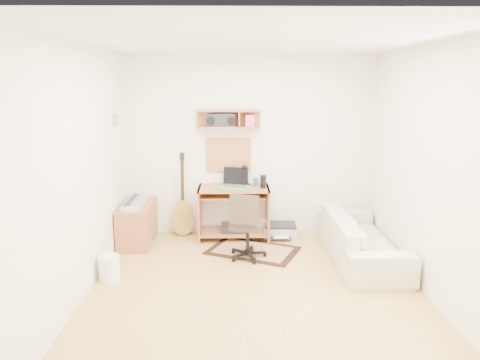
{
  "coord_description": "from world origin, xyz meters",
  "views": [
    {
      "loc": [
        -0.23,
        -4.54,
        2.21
      ],
      "look_at": [
        -0.15,
        1.05,
        1.0
      ],
      "focal_mm": 34.08,
      "sensor_mm": 36.0,
      "label": 1
    }
  ],
  "objects_px": {
    "task_chair": "(248,225)",
    "cabinet": "(137,224)",
    "printer": "(280,230)",
    "desk": "(234,213)",
    "sofa": "(361,230)"
  },
  "relations": [
    {
      "from": "cabinet",
      "to": "sofa",
      "type": "bearing_deg",
      "value": -12.33
    },
    {
      "from": "printer",
      "to": "desk",
      "type": "bearing_deg",
      "value": -172.54
    },
    {
      "from": "task_chair",
      "to": "sofa",
      "type": "xyz_separation_m",
      "value": [
        1.43,
        -0.05,
        -0.06
      ]
    },
    {
      "from": "task_chair",
      "to": "printer",
      "type": "distance_m",
      "value": 1.04
    },
    {
      "from": "cabinet",
      "to": "sofa",
      "type": "xyz_separation_m",
      "value": [
        2.96,
        -0.65,
        0.1
      ]
    },
    {
      "from": "printer",
      "to": "sofa",
      "type": "relative_size",
      "value": 0.24
    },
    {
      "from": "task_chair",
      "to": "cabinet",
      "type": "bearing_deg",
      "value": 175.04
    },
    {
      "from": "desk",
      "to": "task_chair",
      "type": "xyz_separation_m",
      "value": [
        0.18,
        -0.77,
        0.07
      ]
    },
    {
      "from": "task_chair",
      "to": "printer",
      "type": "relative_size",
      "value": 1.9
    },
    {
      "from": "cabinet",
      "to": "printer",
      "type": "height_order",
      "value": "cabinet"
    },
    {
      "from": "desk",
      "to": "task_chair",
      "type": "height_order",
      "value": "task_chair"
    },
    {
      "from": "task_chair",
      "to": "cabinet",
      "type": "height_order",
      "value": "task_chair"
    },
    {
      "from": "desk",
      "to": "printer",
      "type": "height_order",
      "value": "desk"
    },
    {
      "from": "sofa",
      "to": "task_chair",
      "type": "bearing_deg",
      "value": 88.1
    },
    {
      "from": "task_chair",
      "to": "cabinet",
      "type": "distance_m",
      "value": 1.65
    }
  ]
}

